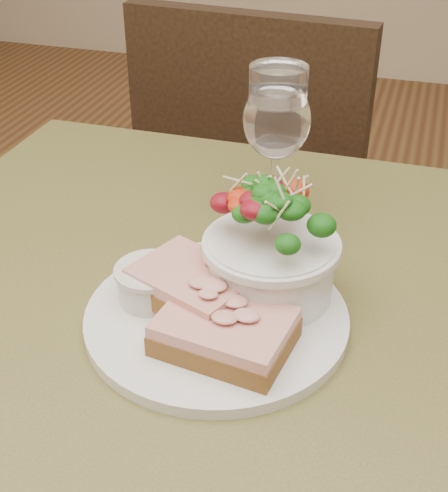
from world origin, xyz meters
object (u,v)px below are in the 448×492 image
(chair_far, at_px, (269,272))
(sandwich_back, at_px, (193,285))
(salad_bowl, at_px, (271,242))
(ramekin, at_px, (151,282))
(cafe_table, at_px, (215,390))
(wine_glass, at_px, (277,124))
(sandwich_front, at_px, (225,332))
(dinner_plate, at_px, (217,317))

(chair_far, distance_m, sandwich_back, 0.89)
(salad_bowl, bearing_deg, ramekin, -158.14)
(sandwich_back, distance_m, ramekin, 0.04)
(cafe_table, relative_size, salad_bowl, 6.30)
(wine_glass, bearing_deg, chair_far, 102.71)
(sandwich_back, distance_m, wine_glass, 0.22)
(ramekin, bearing_deg, sandwich_front, -27.30)
(chair_far, bearing_deg, wine_glass, 107.61)
(sandwich_front, relative_size, ramekin, 1.95)
(cafe_table, bearing_deg, wine_glass, 86.64)
(salad_bowl, bearing_deg, sandwich_front, -101.99)
(chair_far, height_order, sandwich_front, chair_far)
(cafe_table, distance_m, sandwich_front, 0.14)
(dinner_plate, distance_m, sandwich_front, 0.05)
(wine_glass, bearing_deg, dinner_plate, -91.59)
(dinner_plate, bearing_deg, wine_glass, 88.41)
(sandwich_back, xyz_separation_m, salad_bowl, (0.07, 0.04, 0.04))
(sandwich_front, relative_size, sandwich_back, 0.95)
(sandwich_back, relative_size, wine_glass, 0.76)
(cafe_table, height_order, ramekin, ramekin)
(ramekin, bearing_deg, dinner_plate, -2.43)
(dinner_plate, xyz_separation_m, sandwich_back, (-0.03, 0.00, 0.03))
(ramekin, bearing_deg, wine_glass, 70.06)
(chair_far, bearing_deg, ramekin, 98.51)
(wine_glass, bearing_deg, sandwich_front, -86.35)
(dinner_plate, height_order, ramekin, ramekin)
(cafe_table, relative_size, dinner_plate, 3.16)
(chair_far, relative_size, ramekin, 13.90)
(dinner_plate, height_order, salad_bowl, salad_bowl)
(chair_far, bearing_deg, sandwich_back, 101.84)
(cafe_table, xyz_separation_m, ramekin, (-0.06, -0.01, 0.13))
(cafe_table, height_order, dinner_plate, dinner_plate)
(sandwich_back, bearing_deg, cafe_table, 36.43)
(chair_far, height_order, salad_bowl, chair_far)
(cafe_table, xyz_separation_m, dinner_plate, (0.01, -0.01, 0.11))
(sandwich_front, bearing_deg, salad_bowl, 86.07)
(dinner_plate, relative_size, sandwich_front, 2.01)
(chair_far, height_order, ramekin, chair_far)
(cafe_table, distance_m, sandwich_back, 0.14)
(chair_far, relative_size, sandwich_front, 7.12)
(sandwich_front, xyz_separation_m, wine_glass, (-0.02, 0.25, 0.10))
(ramekin, height_order, salad_bowl, salad_bowl)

